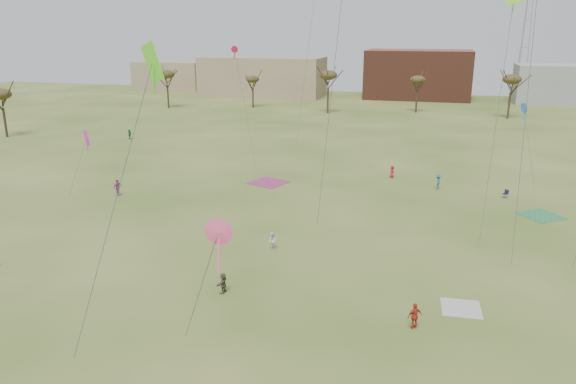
# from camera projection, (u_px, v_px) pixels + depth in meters

# --- Properties ---
(ground) EXTENTS (260.00, 260.00, 0.00)m
(ground) POSITION_uv_depth(u_px,v_px,m) (233.00, 341.00, 31.52)
(ground) COLOR #3A591B
(ground) RESTS_ON ground
(spectator_fore_a) EXTENTS (1.01, 0.89, 1.64)m
(spectator_fore_a) POSITION_uv_depth(u_px,v_px,m) (415.00, 316.00, 32.63)
(spectator_fore_a) COLOR red
(spectator_fore_a) RESTS_ON ground
(spectator_fore_c) EXTENTS (0.51, 1.37, 1.45)m
(spectator_fore_c) POSITION_uv_depth(u_px,v_px,m) (223.00, 283.00, 37.08)
(spectator_fore_c) COLOR brown
(spectator_fore_c) RESTS_ON ground
(spectator_mid_d) EXTENTS (0.69, 1.14, 1.81)m
(spectator_mid_d) POSITION_uv_depth(u_px,v_px,m) (118.00, 187.00, 58.64)
(spectator_mid_d) COLOR #A44496
(spectator_mid_d) RESTS_ON ground
(spectator_mid_e) EXTENTS (0.89, 0.89, 1.46)m
(spectator_mid_e) POSITION_uv_depth(u_px,v_px,m) (272.00, 241.00, 44.36)
(spectator_mid_e) COLOR white
(spectator_mid_e) RESTS_ON ground
(flyer_far_a) EXTENTS (0.95, 1.51, 1.55)m
(flyer_far_a) POSITION_uv_depth(u_px,v_px,m) (130.00, 134.00, 88.70)
(flyer_far_a) COLOR #256F3A
(flyer_far_a) RESTS_ON ground
(flyer_far_b) EXTENTS (0.73, 0.87, 1.51)m
(flyer_far_b) POSITION_uv_depth(u_px,v_px,m) (392.00, 172.00, 65.73)
(flyer_far_b) COLOR red
(flyer_far_b) RESTS_ON ground
(flyer_far_c) EXTENTS (0.71, 1.13, 1.68)m
(flyer_far_c) POSITION_uv_depth(u_px,v_px,m) (438.00, 182.00, 61.02)
(flyer_far_c) COLOR #1D5989
(flyer_far_c) RESTS_ON ground
(blanket_cream) EXTENTS (2.61, 2.61, 0.03)m
(blanket_cream) POSITION_uv_depth(u_px,v_px,m) (461.00, 308.00, 35.19)
(blanket_cream) COLOR beige
(blanket_cream) RESTS_ON ground
(blanket_plum) EXTENTS (5.05, 5.05, 0.03)m
(blanket_plum) POSITION_uv_depth(u_px,v_px,m) (268.00, 183.00, 63.80)
(blanket_plum) COLOR #9D3069
(blanket_plum) RESTS_ON ground
(blanket_olive) EXTENTS (4.82, 4.82, 0.03)m
(blanket_olive) POSITION_uv_depth(u_px,v_px,m) (541.00, 216.00, 52.53)
(blanket_olive) COLOR #2F834B
(blanket_olive) RESTS_ON ground
(camp_chair_right) EXTENTS (0.74, 0.74, 0.87)m
(camp_chair_right) POSITION_uv_depth(u_px,v_px,m) (505.00, 195.00, 58.04)
(camp_chair_right) COLOR #141336
(camp_chair_right) RESTS_ON ground
(tree_line) EXTENTS (117.44, 49.32, 8.91)m
(tree_line) POSITION_uv_depth(u_px,v_px,m) (367.00, 84.00, 103.32)
(tree_line) COLOR #3A2B1E
(tree_line) RESTS_ON ground
(building_tan) EXTENTS (32.00, 14.00, 10.00)m
(building_tan) POSITION_uv_depth(u_px,v_px,m) (263.00, 76.00, 145.16)
(building_tan) COLOR #937F60
(building_tan) RESTS_ON ground
(building_brick) EXTENTS (26.00, 16.00, 12.00)m
(building_brick) POSITION_uv_depth(u_px,v_px,m) (418.00, 74.00, 139.43)
(building_brick) COLOR brown
(building_brick) RESTS_ON ground
(building_grey) EXTENTS (24.00, 12.00, 9.00)m
(building_grey) POSITION_uv_depth(u_px,v_px,m) (569.00, 84.00, 129.21)
(building_grey) COLOR gray
(building_grey) RESTS_ON ground
(building_tan_west) EXTENTS (20.00, 12.00, 8.00)m
(building_tan_west) POSITION_uv_depth(u_px,v_px,m) (172.00, 76.00, 159.47)
(building_tan_west) COLOR #937F60
(building_tan_west) RESTS_ON ground
(radio_tower) EXTENTS (1.51, 1.72, 41.00)m
(radio_tower) POSITION_uv_depth(u_px,v_px,m) (527.00, 20.00, 133.96)
(radio_tower) COLOR #9EA3A8
(radio_tower) RESTS_ON ground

